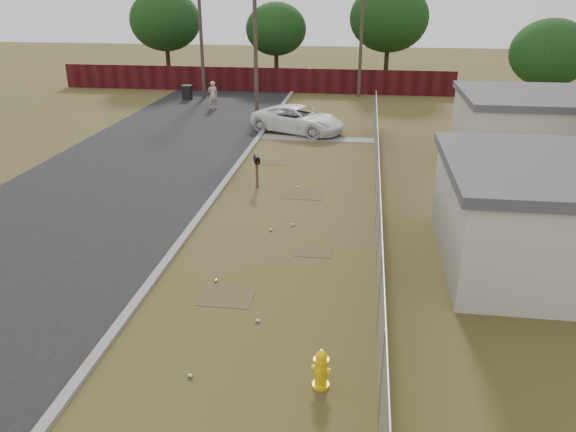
# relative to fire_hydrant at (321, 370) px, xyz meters

# --- Properties ---
(ground) EXTENTS (120.00, 120.00, 0.00)m
(ground) POSITION_rel_fire_hydrant_xyz_m (-1.93, 8.22, -0.41)
(ground) COLOR brown
(ground) RESTS_ON ground
(street) EXTENTS (15.10, 60.00, 0.12)m
(street) POSITION_rel_fire_hydrant_xyz_m (-8.69, 16.27, -0.40)
(street) COLOR black
(street) RESTS_ON ground
(chainlink_fence) EXTENTS (0.10, 27.06, 2.02)m
(chainlink_fence) POSITION_rel_fire_hydrant_xyz_m (1.19, 9.24, 0.38)
(chainlink_fence) COLOR gray
(chainlink_fence) RESTS_ON ground
(privacy_fence) EXTENTS (30.00, 0.12, 1.80)m
(privacy_fence) POSITION_rel_fire_hydrant_xyz_m (-7.93, 33.22, 0.49)
(privacy_fence) COLOR #420E12
(privacy_fence) RESTS_ON ground
(utility_poles) EXTENTS (12.60, 8.24, 9.00)m
(utility_poles) POSITION_rel_fire_hydrant_xyz_m (-5.60, 28.88, 4.28)
(utility_poles) COLOR #46382E
(utility_poles) RESTS_ON ground
(houses) EXTENTS (9.30, 17.24, 3.10)m
(houses) POSITION_rel_fire_hydrant_xyz_m (7.77, 11.35, 1.15)
(houses) COLOR beige
(houses) RESTS_ON ground
(horizon_trees) EXTENTS (33.32, 31.94, 7.78)m
(horizon_trees) POSITION_rel_fire_hydrant_xyz_m (-1.09, 31.77, 4.22)
(horizon_trees) COLOR #332717
(horizon_trees) RESTS_ON ground
(fire_hydrant) EXTENTS (0.42, 0.43, 0.88)m
(fire_hydrant) POSITION_rel_fire_hydrant_xyz_m (0.00, 0.00, 0.00)
(fire_hydrant) COLOR yellow
(fire_hydrant) RESTS_ON ground
(mailbox) EXTENTS (0.36, 0.58, 1.34)m
(mailbox) POSITION_rel_fire_hydrant_xyz_m (-3.54, 11.74, 0.64)
(mailbox) COLOR brown
(mailbox) RESTS_ON ground
(pickup_truck) EXTENTS (5.73, 4.26, 1.45)m
(pickup_truck) POSITION_rel_fire_hydrant_xyz_m (-2.98, 21.05, 0.31)
(pickup_truck) COLOR white
(pickup_truck) RESTS_ON ground
(pedestrian) EXTENTS (0.76, 0.64, 1.77)m
(pedestrian) POSITION_rel_fire_hydrant_xyz_m (-9.34, 26.76, 0.47)
(pedestrian) COLOR #C2AB8E
(pedestrian) RESTS_ON ground
(trash_bin) EXTENTS (0.66, 0.73, 1.01)m
(trash_bin) POSITION_rel_fire_hydrant_xyz_m (-11.94, 29.40, 0.11)
(trash_bin) COLOR black
(trash_bin) RESTS_ON ground
(scattered_litter) EXTENTS (1.69, 12.09, 0.07)m
(scattered_litter) POSITION_rel_fire_hydrant_xyz_m (-2.24, 5.58, -0.37)
(scattered_litter) COLOR silver
(scattered_litter) RESTS_ON ground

